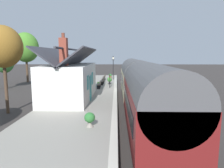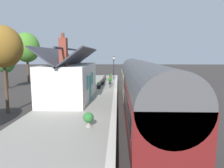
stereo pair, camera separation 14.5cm
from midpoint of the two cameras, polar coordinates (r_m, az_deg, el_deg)
name	(u,v)px [view 2 (the right image)]	position (r m, az deg, el deg)	size (l,w,h in m)	color
ground_plane	(126,99)	(21.95, 4.29, -4.20)	(160.00, 160.00, 0.00)	#383330
platform	(91,94)	(22.02, -6.02, -2.92)	(32.00, 5.89, 0.95)	gray
platform_edge_coping	(116,90)	(21.74, 1.21, -1.74)	(32.00, 0.36, 0.02)	beige
rail_near	(141,98)	(22.06, 8.51, -4.02)	(52.00, 0.08, 0.14)	gray
rail_far	(128,98)	(21.94, 4.76, -4.03)	(52.00, 0.08, 0.14)	gray
train	(140,86)	(16.48, 8.30, -0.62)	(20.36, 2.73, 4.32)	black
station_building	(71,80)	(17.63, -11.64, 1.06)	(8.38, 3.79, 5.46)	white
bench_by_lamp	(105,77)	(30.80, -1.92, 2.13)	(1.41, 0.46, 0.88)	brown
bench_mid_platform	(103,81)	(25.57, -2.48, 0.85)	(1.41, 0.48, 0.88)	brown
bench_platform_end	(104,79)	(28.20, -2.18, 1.55)	(1.41, 0.45, 0.88)	brown
bench_near_building	(100,84)	(22.91, -3.42, -0.04)	(1.41, 0.46, 0.88)	brown
planter_edge_near	(99,84)	(24.14, -3.71, -0.09)	(1.07, 0.32, 0.58)	teal
planter_corner_building	(92,83)	(24.82, -5.49, 0.21)	(0.99, 0.32, 0.65)	teal
planter_by_door	(76,86)	(23.07, -10.11, -0.61)	(0.84, 0.32, 0.57)	black
planter_edge_far	(80,82)	(26.47, -9.08, 0.57)	(1.02, 0.32, 0.58)	gray
planter_bench_left	(88,119)	(10.81, -6.41, -9.97)	(0.57, 0.57, 0.83)	gray
planter_bench_right	(110,80)	(26.10, -0.45, 1.08)	(0.58, 0.58, 0.94)	black
planter_under_sign	(111,76)	(32.77, -0.21, 2.36)	(0.48, 0.48, 0.75)	#9E5138
lamp_post_platform	(114,63)	(30.97, 0.65, 6.02)	(0.32, 0.50, 3.64)	black
station_sign_board	(110,77)	(23.37, -0.40, 1.90)	(0.96, 0.06, 1.57)	black
tree_far_left	(3,47)	(18.06, -28.71, 9.32)	(2.92, 3.01, 7.09)	#4C3828
tree_mid_background	(5,60)	(31.82, -28.34, 6.04)	(3.09, 2.64, 5.91)	#4C3828
tree_behind_building	(27,48)	(37.95, -23.28, 9.62)	(4.47, 4.34, 8.62)	#4C3828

